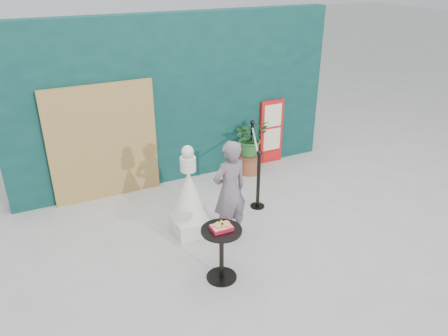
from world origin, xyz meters
TOP-DOWN VIEW (x-y plane):
  - ground at (0.00, 0.00)m, footprint 60.00×60.00m
  - back_wall at (0.00, 3.15)m, footprint 6.00×0.30m
  - bamboo_fence at (-1.40, 2.94)m, footprint 1.80×0.08m
  - woman at (-0.05, 0.91)m, footprint 0.61×0.45m
  - menu_board at (1.90, 2.95)m, footprint 0.50×0.07m
  - statue at (-0.54, 1.25)m, footprint 0.56×0.56m
  - cafe_table at (-0.57, 0.09)m, footprint 0.52×0.52m
  - food_basket at (-0.57, 0.10)m, footprint 0.26×0.19m
  - planter at (1.27, 2.68)m, footprint 0.64×0.56m
  - stanchion_barrier at (1.06, 2.12)m, footprint 0.84×1.54m

SIDE VIEW (x-z plane):
  - ground at x=0.00m, z-range 0.00..0.00m
  - stanchion_barrier at x=1.06m, z-range -0.02..1.01m
  - cafe_table at x=-0.57m, z-range 0.12..0.87m
  - statue at x=-0.54m, z-range -0.13..1.30m
  - planter at x=1.27m, z-range 0.09..1.18m
  - menu_board at x=1.90m, z-range 0.00..1.30m
  - woman at x=-0.05m, z-range 0.00..1.55m
  - food_basket at x=-0.57m, z-range 0.73..0.84m
  - bamboo_fence at x=-1.40m, z-range 0.00..2.00m
  - back_wall at x=0.00m, z-range 0.00..3.00m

